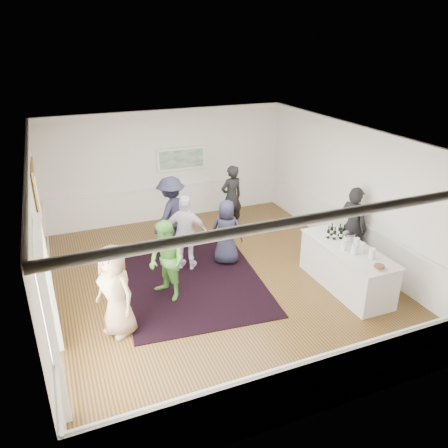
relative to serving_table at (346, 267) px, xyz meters
name	(u,v)px	position (x,y,z in m)	size (l,w,h in m)	color
floor	(219,281)	(-2.43, 1.26, -0.48)	(8.00, 8.00, 0.00)	brown
ceiling	(219,139)	(-2.43, 1.26, 2.72)	(7.00, 8.00, 0.02)	white
wall_left	(40,243)	(-5.93, 1.26, 1.12)	(0.02, 8.00, 3.20)	white
wall_right	(356,194)	(1.07, 1.26, 1.12)	(0.02, 8.00, 3.20)	white
wall_back	(168,166)	(-2.43, 5.26, 1.12)	(7.00, 0.02, 3.20)	white
wall_front	(331,322)	(-2.43, -2.74, 1.12)	(7.00, 0.02, 3.20)	white
wainscoting	(219,261)	(-2.43, 1.26, 0.02)	(7.00, 8.00, 1.00)	white
mirror	(40,208)	(-5.88, 2.56, 1.32)	(0.05, 1.25, 1.85)	gold
doorway	(49,306)	(-5.88, -0.64, 0.93)	(0.10, 1.78, 2.56)	white
landscape_painting	(181,159)	(-2.03, 5.21, 1.30)	(1.44, 0.06, 0.66)	white
area_rug	(192,279)	(-2.99, 1.53, -0.47)	(2.97, 3.90, 0.02)	black
serving_table	(346,267)	(0.00, 0.00, 0.00)	(0.90, 2.37, 0.96)	silver
bartender	(353,226)	(0.77, 0.87, 0.48)	(0.70, 0.46, 1.92)	black
guest_tan	(116,291)	(-4.81, 0.28, 0.40)	(0.86, 0.56, 1.77)	tan
guest_green	(167,261)	(-3.66, 1.07, 0.37)	(0.83, 0.65, 1.71)	#68BE4C
guest_lilac	(186,233)	(-2.90, 2.11, 0.42)	(1.06, 0.44, 1.80)	silver
guest_dark_a	(172,213)	(-2.91, 3.28, 0.46)	(1.22, 0.70, 1.90)	#222339
guest_dark_b	(231,197)	(-1.03, 3.86, 0.43)	(0.67, 0.44, 1.83)	black
guest_navy	(227,232)	(-1.94, 2.03, 0.30)	(0.77, 0.50, 1.57)	#222339
wine_bottles	(337,231)	(0.05, 0.52, 0.63)	(0.43, 0.31, 0.31)	black
juice_pitchers	(358,247)	(0.01, -0.25, 0.60)	(0.41, 0.64, 0.24)	#72AF3E
ice_bucket	(349,239)	(0.10, 0.16, 0.59)	(0.26, 0.26, 0.24)	silver
nut_bowl	(379,267)	(-0.03, -0.97, 0.51)	(0.23, 0.23, 0.07)	white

